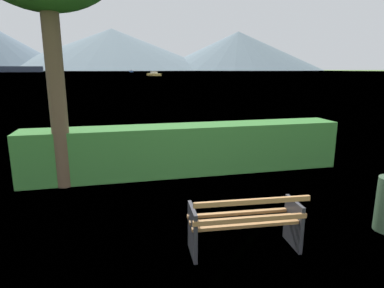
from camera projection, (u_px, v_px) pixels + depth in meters
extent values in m
plane|color=#567A38|center=(243.00, 249.00, 4.58)|extent=(1400.00, 1400.00, 0.00)
plane|color=slate|center=(114.00, 72.00, 296.23)|extent=(620.00, 620.00, 0.00)
cube|color=#A0703F|center=(249.00, 225.00, 4.30)|extent=(1.52, 0.17, 0.04)
cube|color=#A0703F|center=(244.00, 219.00, 4.48)|extent=(1.52, 0.17, 0.04)
cube|color=#A0703F|center=(240.00, 213.00, 4.67)|extent=(1.52, 0.17, 0.04)
cube|color=#A0703F|center=(251.00, 219.00, 4.20)|extent=(1.52, 0.15, 0.06)
cube|color=#A0703F|center=(253.00, 202.00, 4.10)|extent=(1.52, 0.15, 0.06)
cube|color=#2D2D33|center=(193.00, 231.00, 4.37)|extent=(0.09, 0.51, 0.68)
cube|color=#2D2D33|center=(293.00, 223.00, 4.60)|extent=(0.09, 0.51, 0.68)
cube|color=#387A33|center=(187.00, 149.00, 7.84)|extent=(7.49, 0.85, 1.16)
cylinder|color=brown|center=(57.00, 92.00, 6.61)|extent=(0.35, 0.35, 3.99)
cube|color=gold|center=(154.00, 75.00, 120.21)|extent=(4.53, 8.79, 0.87)
cube|color=silver|center=(154.00, 72.00, 120.03)|extent=(2.43, 3.38, 0.69)
cube|color=#335693|center=(131.00, 72.00, 247.96)|extent=(3.07, 4.79, 1.05)
cube|color=silver|center=(131.00, 70.00, 247.76)|extent=(1.62, 1.91, 0.74)
cone|color=slate|center=(112.00, 50.00, 565.19)|extent=(364.62, 364.62, 69.84)
cone|color=slate|center=(238.00, 51.00, 570.23)|extent=(286.72, 286.72, 65.44)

